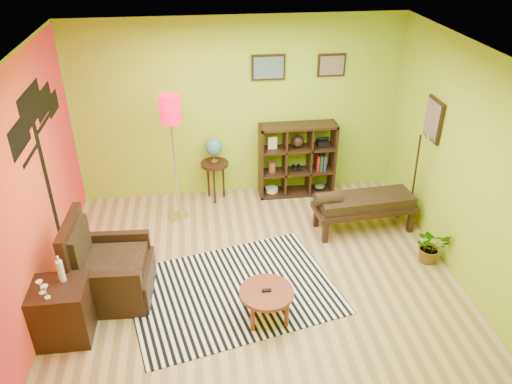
{
  "coord_description": "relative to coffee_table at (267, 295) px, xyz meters",
  "views": [
    {
      "loc": [
        -0.66,
        -4.94,
        4.1
      ],
      "look_at": [
        0.02,
        0.33,
        1.05
      ],
      "focal_mm": 35.0,
      "sensor_mm": 36.0,
      "label": 1
    }
  ],
  "objects": [
    {
      "name": "zebra_rug",
      "position": [
        -0.34,
        0.47,
        -0.32
      ],
      "size": [
        2.77,
        2.25,
        0.01
      ],
      "primitive_type": "cube",
      "rotation": [
        0.0,
        0.0,
        0.23
      ],
      "color": "white",
      "rests_on": "ground"
    },
    {
      "name": "room_shell",
      "position": [
        -0.1,
        0.74,
        1.48
      ],
      "size": [
        5.04,
        4.54,
        2.82
      ],
      "color": "#99C021",
      "rests_on": "ground"
    },
    {
      "name": "coffee_table",
      "position": [
        0.0,
        0.0,
        0.0
      ],
      "size": [
        0.61,
        0.61,
        0.4
      ],
      "color": "maroon",
      "rests_on": "ground"
    },
    {
      "name": "armchair",
      "position": [
        -1.82,
        0.62,
        0.0
      ],
      "size": [
        0.93,
        0.94,
        1.07
      ],
      "color": "black",
      "rests_on": "ground"
    },
    {
      "name": "bench",
      "position": [
        1.61,
        1.6,
        0.11
      ],
      "size": [
        1.5,
        0.63,
        0.67
      ],
      "color": "black",
      "rests_on": "ground"
    },
    {
      "name": "floor_lamp",
      "position": [
        -1.0,
        2.25,
        1.24
      ],
      "size": [
        0.29,
        0.29,
        1.93
      ],
      "color": "silver",
      "rests_on": "ground"
    },
    {
      "name": "side_cabinet",
      "position": [
        -2.21,
        -0.0,
        0.02
      ],
      "size": [
        0.58,
        0.52,
        1.0
      ],
      "color": "black",
      "rests_on": "ground"
    },
    {
      "name": "cube_shelf",
      "position": [
        0.91,
        2.75,
        0.28
      ],
      "size": [
        1.2,
        0.35,
        1.2
      ],
      "color": "black",
      "rests_on": "ground"
    },
    {
      "name": "ground",
      "position": [
        -0.01,
        0.72,
        -0.32
      ],
      "size": [
        5.0,
        5.0,
        0.0
      ],
      "primitive_type": "plane",
      "color": "tan",
      "rests_on": "ground"
    },
    {
      "name": "globe_table",
      "position": [
        -0.42,
        2.74,
        0.47
      ],
      "size": [
        0.43,
        0.43,
        1.05
      ],
      "color": "black",
      "rests_on": "ground"
    },
    {
      "name": "potted_plant",
      "position": [
        2.29,
        0.76,
        -0.14
      ],
      "size": [
        0.44,
        0.49,
        0.38
      ],
      "primitive_type": "imported",
      "rotation": [
        0.0,
        0.0,
        -0.02
      ],
      "color": "#26661E",
      "rests_on": "ground"
    }
  ]
}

